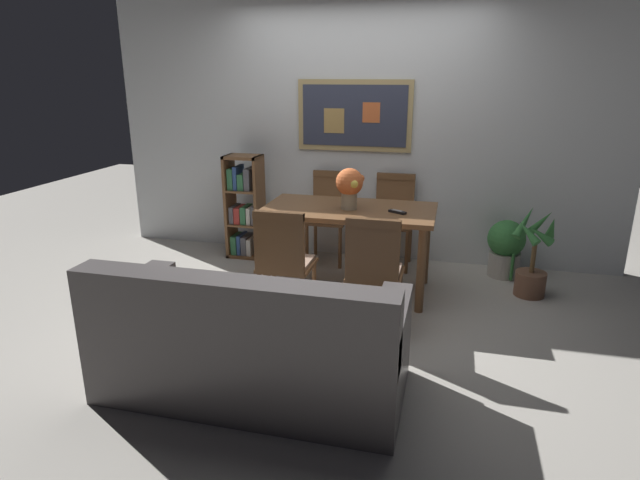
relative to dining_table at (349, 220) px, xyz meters
The scene contains 13 objects.
ground_plane 0.80m from the dining_table, 101.92° to the right, with size 12.00×12.00×0.00m, color #B7B2A8.
wall_back_with_painting 1.20m from the dining_table, 95.62° to the left, with size 5.20×0.14×2.60m.
dining_table is the anchor object (origin of this frame).
dining_chair_near_left 0.84m from the dining_table, 114.75° to the right, with size 0.40×0.41×0.91m.
dining_chair_near_right 0.86m from the dining_table, 66.35° to the right, with size 0.40×0.41×0.91m.
dining_chair_far_left 0.84m from the dining_table, 115.03° to the left, with size 0.40×0.41×0.91m.
dining_chair_far_right 0.84m from the dining_table, 68.82° to the left, with size 0.40×0.41×0.91m.
leather_couch 1.78m from the dining_table, 97.98° to the right, with size 1.80×0.84×0.84m.
bookshelf 1.40m from the dining_table, 152.63° to the left, with size 0.36×0.28×1.07m.
potted_ivy 1.59m from the dining_table, 26.70° to the left, with size 0.35×0.35×0.55m.
potted_palm 1.63m from the dining_table, ahead, with size 0.37×0.40×0.78m.
flower_vase 0.32m from the dining_table, 76.53° to the right, with size 0.24×0.23×0.35m.
tv_remote 0.44m from the dining_table, 10.53° to the right, with size 0.16×0.12×0.02m.
Camera 1 is at (0.94, -3.87, 1.86)m, focal length 29.66 mm.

